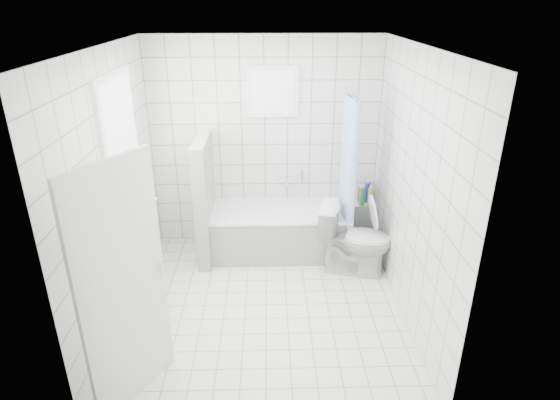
{
  "coord_description": "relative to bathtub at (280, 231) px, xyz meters",
  "views": [
    {
      "loc": [
        0.04,
        -4.07,
        2.98
      ],
      "look_at": [
        0.16,
        0.35,
        1.05
      ],
      "focal_mm": 30.0,
      "sensor_mm": 36.0,
      "label": 1
    }
  ],
  "objects": [
    {
      "name": "ground",
      "position": [
        -0.17,
        -1.12,
        -0.29
      ],
      "size": [
        3.0,
        3.0,
        0.0
      ],
      "primitive_type": "plane",
      "color": "white",
      "rests_on": "ground"
    },
    {
      "name": "ceiling",
      "position": [
        -0.17,
        -1.12,
        2.31
      ],
      "size": [
        3.0,
        3.0,
        0.0
      ],
      "primitive_type": "plane",
      "rotation": [
        3.14,
        0.0,
        0.0
      ],
      "color": "white",
      "rests_on": "ground"
    },
    {
      "name": "wall_back",
      "position": [
        -0.17,
        0.38,
        1.01
      ],
      "size": [
        2.8,
        0.02,
        2.6
      ],
      "primitive_type": "cube",
      "color": "white",
      "rests_on": "ground"
    },
    {
      "name": "wall_front",
      "position": [
        -0.17,
        -2.62,
        1.01
      ],
      "size": [
        2.8,
        0.02,
        2.6
      ],
      "primitive_type": "cube",
      "color": "white",
      "rests_on": "ground"
    },
    {
      "name": "wall_left",
      "position": [
        -1.57,
        -1.12,
        1.01
      ],
      "size": [
        0.02,
        3.0,
        2.6
      ],
      "primitive_type": "cube",
      "color": "white",
      "rests_on": "ground"
    },
    {
      "name": "wall_right",
      "position": [
        1.23,
        -1.12,
        1.01
      ],
      "size": [
        0.02,
        3.0,
        2.6
      ],
      "primitive_type": "cube",
      "color": "white",
      "rests_on": "ground"
    },
    {
      "name": "window_left",
      "position": [
        -1.53,
        -0.82,
        1.31
      ],
      "size": [
        0.01,
        0.9,
        1.4
      ],
      "primitive_type": "cube",
      "color": "white",
      "rests_on": "wall_left"
    },
    {
      "name": "window_back",
      "position": [
        -0.07,
        0.33,
        1.66
      ],
      "size": [
        0.5,
        0.01,
        0.5
      ],
      "primitive_type": "cube",
      "color": "white",
      "rests_on": "wall_back"
    },
    {
      "name": "window_sill",
      "position": [
        -1.48,
        -0.82,
        0.57
      ],
      "size": [
        0.18,
        1.02,
        0.08
      ],
      "primitive_type": "cube",
      "color": "white",
      "rests_on": "wall_left"
    },
    {
      "name": "door",
      "position": [
        -1.22,
        -2.26,
        0.71
      ],
      "size": [
        0.45,
        0.7,
        2.0
      ],
      "primitive_type": "cube",
      "rotation": [
        0.0,
        0.0,
        -0.55
      ],
      "color": "silver",
      "rests_on": "ground"
    },
    {
      "name": "bathtub",
      "position": [
        0.0,
        0.0,
        0.0
      ],
      "size": [
        1.67,
        0.77,
        0.58
      ],
      "color": "white",
      "rests_on": "ground"
    },
    {
      "name": "partition_wall",
      "position": [
        -0.9,
        -0.05,
        0.46
      ],
      "size": [
        0.15,
        0.85,
        1.5
      ],
      "primitive_type": "cube",
      "color": "white",
      "rests_on": "ground"
    },
    {
      "name": "tiled_ledge",
      "position": [
        1.08,
        0.25,
        -0.02
      ],
      "size": [
        0.4,
        0.24,
        0.55
      ],
      "primitive_type": "cube",
      "color": "white",
      "rests_on": "ground"
    },
    {
      "name": "toilet",
      "position": [
        0.86,
        -0.47,
        0.13
      ],
      "size": [
        0.91,
        0.66,
        0.83
      ],
      "primitive_type": "imported",
      "rotation": [
        0.0,
        0.0,
        1.31
      ],
      "color": "silver",
      "rests_on": "ground"
    },
    {
      "name": "curtain_rod",
      "position": [
        0.78,
        -0.02,
        1.71
      ],
      "size": [
        0.02,
        0.8,
        0.02
      ],
      "primitive_type": "cylinder",
      "rotation": [
        1.57,
        0.0,
        0.0
      ],
      "color": "silver",
      "rests_on": "wall_back"
    },
    {
      "name": "shower_curtain",
      "position": [
        0.78,
        -0.16,
        0.81
      ],
      "size": [
        0.14,
        0.48,
        1.78
      ],
      "primitive_type": null,
      "color": "#4B8ADD",
      "rests_on": "curtain_rod"
    },
    {
      "name": "tub_faucet",
      "position": [
        0.1,
        0.33,
        0.56
      ],
      "size": [
        0.18,
        0.06,
        0.06
      ],
      "primitive_type": "cube",
      "color": "silver",
      "rests_on": "wall_back"
    },
    {
      "name": "sill_bottles",
      "position": [
        -1.47,
        -0.94,
        0.75
      ],
      "size": [
        0.18,
        0.68,
        0.32
      ],
      "color": "#DB5583",
      "rests_on": "window_sill"
    },
    {
      "name": "ledge_bottles",
      "position": [
        1.09,
        0.22,
        0.38
      ],
      "size": [
        0.16,
        0.2,
        0.27
      ],
      "color": "#1A1ED2",
      "rests_on": "tiled_ledge"
    }
  ]
}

